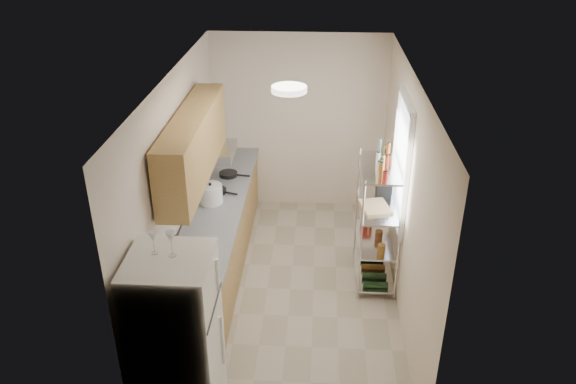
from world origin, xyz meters
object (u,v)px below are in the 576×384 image
Objects in this scene: rice_cooker at (211,194)px; espresso_machine at (384,183)px; refrigerator at (177,340)px; frying_pan_large at (217,191)px; cutting_board at (375,207)px.

espresso_machine reaches higher than rice_cooker.
frying_pan_large is at bearing 92.16° from refrigerator.
rice_cooker is (-0.12, 2.33, 0.19)m from refrigerator.
cutting_board is 1.27× the size of espresso_machine.
rice_cooker reaches higher than cutting_board.
frying_pan_large is at bearing 177.39° from espresso_machine.
cutting_board is at bearing 48.80° from refrigerator.
frying_pan_large is at bearing 84.95° from rice_cooker.
frying_pan_large is 0.64× the size of cutting_board.
cutting_board is at bearing -6.66° from rice_cooker.
refrigerator reaches higher than espresso_machine.
rice_cooker is at bearing 173.34° from cutting_board.
frying_pan_large is (0.02, 0.26, -0.09)m from rice_cooker.
cutting_board is 0.39m from espresso_machine.
cutting_board is (1.84, 2.10, 0.20)m from refrigerator.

